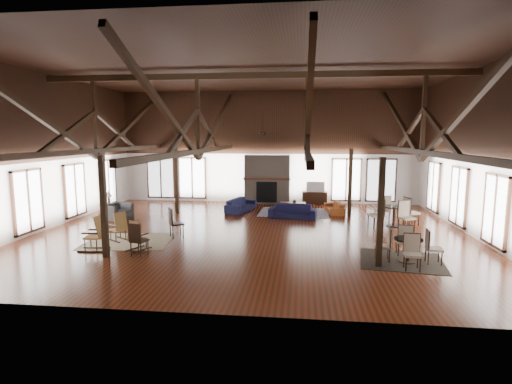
# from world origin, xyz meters

# --- Properties ---
(floor) EXTENTS (16.00, 16.00, 0.00)m
(floor) POSITION_xyz_m (0.00, 0.00, 0.00)
(floor) COLOR maroon
(floor) RESTS_ON ground
(ceiling) EXTENTS (16.00, 14.00, 0.02)m
(ceiling) POSITION_xyz_m (0.00, 0.00, 6.00)
(ceiling) COLOR black
(ceiling) RESTS_ON wall_back
(wall_back) EXTENTS (16.00, 0.02, 6.00)m
(wall_back) POSITION_xyz_m (0.00, 7.00, 3.00)
(wall_back) COLOR silver
(wall_back) RESTS_ON floor
(wall_front) EXTENTS (16.00, 0.02, 6.00)m
(wall_front) POSITION_xyz_m (0.00, -7.00, 3.00)
(wall_front) COLOR silver
(wall_front) RESTS_ON floor
(wall_left) EXTENTS (0.02, 14.00, 6.00)m
(wall_left) POSITION_xyz_m (-8.00, 0.00, 3.00)
(wall_left) COLOR silver
(wall_left) RESTS_ON floor
(wall_right) EXTENTS (0.02, 14.00, 6.00)m
(wall_right) POSITION_xyz_m (8.00, 0.00, 3.00)
(wall_right) COLOR silver
(wall_right) RESTS_ON floor
(roof_truss) EXTENTS (15.60, 14.07, 3.14)m
(roof_truss) POSITION_xyz_m (0.00, 0.00, 4.03)
(roof_truss) COLOR black
(roof_truss) RESTS_ON wall_back
(post_grid) EXTENTS (8.16, 7.16, 3.05)m
(post_grid) POSITION_xyz_m (0.00, 0.00, 1.52)
(post_grid) COLOR black
(post_grid) RESTS_ON floor
(fireplace) EXTENTS (2.50, 0.69, 2.60)m
(fireplace) POSITION_xyz_m (0.00, 6.67, 1.29)
(fireplace) COLOR #726556
(fireplace) RESTS_ON floor
(ceiling_fan) EXTENTS (1.60, 1.60, 0.75)m
(ceiling_fan) POSITION_xyz_m (0.50, -1.00, 3.73)
(ceiling_fan) COLOR black
(ceiling_fan) RESTS_ON roof_truss
(sofa_navy_front) EXTENTS (2.16, 1.08, 0.61)m
(sofa_navy_front) POSITION_xyz_m (1.46, 2.91, 0.30)
(sofa_navy_front) COLOR black
(sofa_navy_front) RESTS_ON floor
(sofa_navy_left) EXTENTS (2.21, 1.34, 0.61)m
(sofa_navy_left) POSITION_xyz_m (-1.06, 4.24, 0.30)
(sofa_navy_left) COLOR #121533
(sofa_navy_left) RESTS_ON floor
(sofa_orange) EXTENTS (1.80, 0.90, 0.50)m
(sofa_orange) POSITION_xyz_m (3.40, 4.30, 0.25)
(sofa_orange) COLOR #9B4A1E
(sofa_orange) RESTS_ON floor
(coffee_table) EXTENTS (1.21, 0.62, 0.46)m
(coffee_table) POSITION_xyz_m (1.45, 4.24, 0.40)
(coffee_table) COLOR brown
(coffee_table) RESTS_ON floor
(vase) EXTENTS (0.21, 0.21, 0.19)m
(vase) POSITION_xyz_m (1.51, 4.15, 0.55)
(vase) COLOR #B2B2B2
(vase) RESTS_ON coffee_table
(armchair) EXTENTS (1.37, 1.31, 0.70)m
(armchair) POSITION_xyz_m (-6.10, 1.66, 0.35)
(armchair) COLOR #2E2D30
(armchair) RESTS_ON floor
(side_table_lamp) EXTENTS (0.46, 0.46, 1.17)m
(side_table_lamp) POSITION_xyz_m (-6.80, 2.29, 0.44)
(side_table_lamp) COLOR black
(side_table_lamp) RESTS_ON floor
(rocking_chair_a) EXTENTS (0.90, 0.80, 1.03)m
(rocking_chair_a) POSITION_xyz_m (-4.41, -1.72, 0.48)
(rocking_chair_a) COLOR #9E6B3C
(rocking_chair_a) RESTS_ON floor
(rocking_chair_b) EXTENTS (0.69, 0.85, 0.97)m
(rocking_chair_b) POSITION_xyz_m (-3.35, -2.80, 0.46)
(rocking_chair_b) COLOR #9E6B3C
(rocking_chair_b) RESTS_ON floor
(rocking_chair_c) EXTENTS (0.91, 0.54, 1.14)m
(rocking_chair_c) POSITION_xyz_m (-4.59, -2.93, 0.53)
(rocking_chair_c) COLOR #9E6B3C
(rocking_chair_c) RESTS_ON floor
(side_chair_a) EXTENTS (0.64, 0.64, 1.09)m
(side_chair_a) POSITION_xyz_m (-2.68, -1.07, 0.63)
(side_chair_a) COLOR black
(side_chair_a) RESTS_ON floor
(side_chair_b) EXTENTS (0.53, 0.53, 1.04)m
(side_chair_b) POSITION_xyz_m (-3.05, -3.39, 0.60)
(side_chair_b) COLOR black
(side_chair_b) RESTS_ON floor
(cafe_table_near) EXTENTS (1.89, 1.89, 0.97)m
(cafe_table_near) POSITION_xyz_m (4.90, -3.04, 0.49)
(cafe_table_near) COLOR black
(cafe_table_near) RESTS_ON floor
(cafe_table_far) EXTENTS (2.20, 2.20, 1.14)m
(cafe_table_far) POSITION_xyz_m (5.55, 1.69, 0.57)
(cafe_table_far) COLOR black
(cafe_table_far) RESTS_ON floor
(cup_near) EXTENTS (0.14, 0.14, 0.10)m
(cup_near) POSITION_xyz_m (4.94, -3.03, 0.75)
(cup_near) COLOR #B2B2B2
(cup_near) RESTS_ON cafe_table_near
(cup_far) EXTENTS (0.14, 0.14, 0.09)m
(cup_far) POSITION_xyz_m (5.51, 1.65, 0.87)
(cup_far) COLOR #B2B2B2
(cup_far) RESTS_ON cafe_table_far
(tv_console) EXTENTS (1.31, 0.49, 0.65)m
(tv_console) POSITION_xyz_m (2.54, 6.75, 0.33)
(tv_console) COLOR black
(tv_console) RESTS_ON floor
(television) EXTENTS (0.96, 0.17, 0.55)m
(television) POSITION_xyz_m (2.58, 6.75, 0.93)
(television) COLOR #B2B2B2
(television) RESTS_ON tv_console
(rug_tan) EXTENTS (3.08, 2.54, 0.01)m
(rug_tan) POSITION_xyz_m (-4.08, -1.75, 0.01)
(rug_tan) COLOR #CAB68C
(rug_tan) RESTS_ON floor
(rug_navy) EXTENTS (3.32, 2.54, 0.01)m
(rug_navy) POSITION_xyz_m (1.50, 4.16, 0.01)
(rug_navy) COLOR #191946
(rug_navy) RESTS_ON floor
(rug_dark) EXTENTS (2.59, 2.41, 0.01)m
(rug_dark) POSITION_xyz_m (4.77, -2.92, 0.01)
(rug_dark) COLOR black
(rug_dark) RESTS_ON floor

